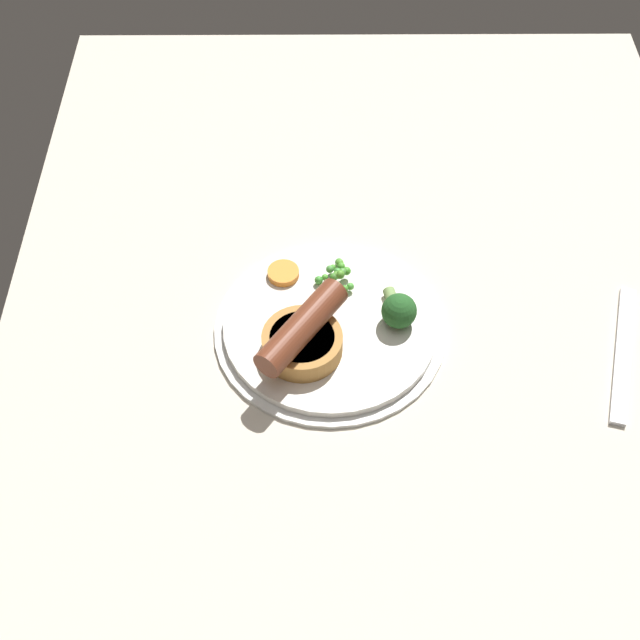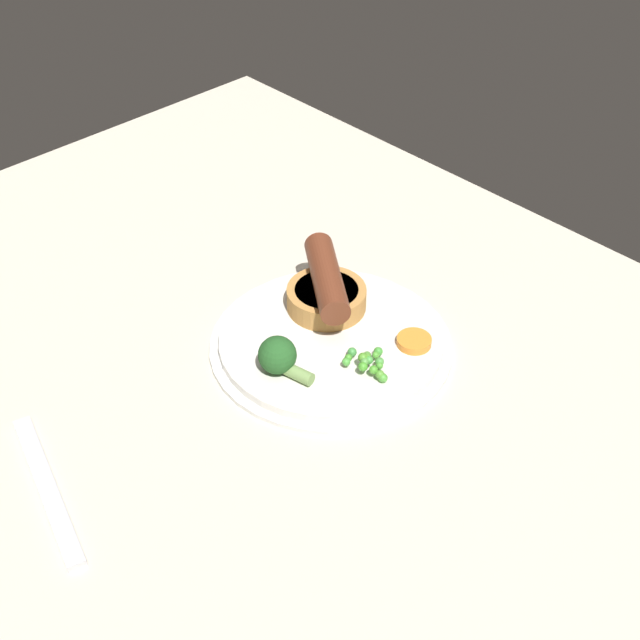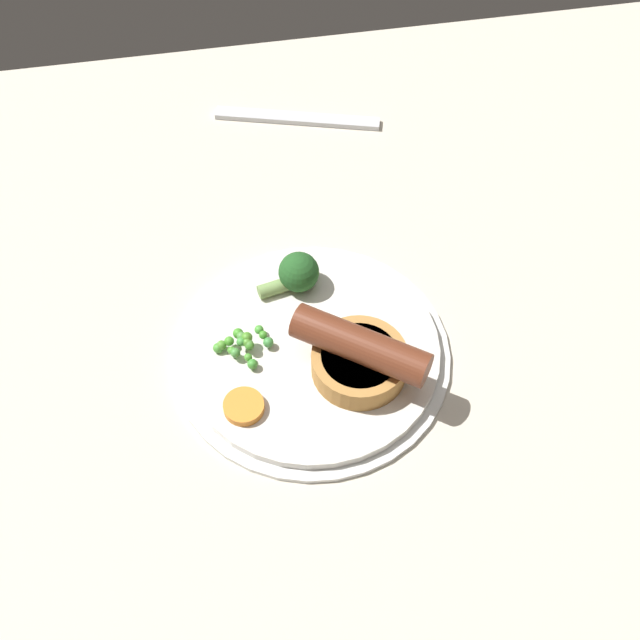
{
  "view_description": "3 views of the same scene",
  "coord_description": "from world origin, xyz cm",
  "px_view_note": "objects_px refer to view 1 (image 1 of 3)",
  "views": [
    {
      "loc": [
        -57.89,
        5.79,
        78.14
      ],
      "look_at": [
        -0.54,
        5.47,
        6.19
      ],
      "focal_mm": 50.0,
      "sensor_mm": 36.0,
      "label": 1
    },
    {
      "loc": [
        48.99,
        -43.52,
        62.89
      ],
      "look_at": [
        -1.02,
        4.35,
        5.57
      ],
      "focal_mm": 50.0,
      "sensor_mm": 36.0,
      "label": 2
    },
    {
      "loc": [
        7.06,
        46.96,
        70.2
      ],
      "look_at": [
        -0.48,
        2.67,
        6.06
      ],
      "focal_mm": 50.0,
      "sensor_mm": 36.0,
      "label": 3
    }
  ],
  "objects_px": {
    "pea_pile": "(337,274)",
    "dinner_plate": "(330,327)",
    "fork": "(623,353)",
    "broccoli_floret_near": "(399,310)",
    "carrot_slice_3": "(283,273)",
    "sausage_pudding": "(302,337)"
  },
  "relations": [
    {
      "from": "dinner_plate",
      "to": "sausage_pudding",
      "type": "height_order",
      "value": "sausage_pudding"
    },
    {
      "from": "dinner_plate",
      "to": "fork",
      "type": "height_order",
      "value": "dinner_plate"
    },
    {
      "from": "broccoli_floret_near",
      "to": "fork",
      "type": "height_order",
      "value": "broccoli_floret_near"
    },
    {
      "from": "broccoli_floret_near",
      "to": "sausage_pudding",
      "type": "bearing_deg",
      "value": -80.84
    },
    {
      "from": "dinner_plate",
      "to": "fork",
      "type": "relative_size",
      "value": 1.37
    },
    {
      "from": "carrot_slice_3",
      "to": "fork",
      "type": "relative_size",
      "value": 0.19
    },
    {
      "from": "broccoli_floret_near",
      "to": "carrot_slice_3",
      "type": "height_order",
      "value": "broccoli_floret_near"
    },
    {
      "from": "broccoli_floret_near",
      "to": "fork",
      "type": "distance_m",
      "value": 0.24
    },
    {
      "from": "sausage_pudding",
      "to": "pea_pile",
      "type": "relative_size",
      "value": 2.15
    },
    {
      "from": "fork",
      "to": "broccoli_floret_near",
      "type": "bearing_deg",
      "value": 96.78
    },
    {
      "from": "dinner_plate",
      "to": "pea_pile",
      "type": "xyz_separation_m",
      "value": [
        0.06,
        -0.01,
        0.02
      ]
    },
    {
      "from": "broccoli_floret_near",
      "to": "carrot_slice_3",
      "type": "relative_size",
      "value": 1.68
    },
    {
      "from": "sausage_pudding",
      "to": "dinner_plate",
      "type": "bearing_deg",
      "value": 177.04
    },
    {
      "from": "pea_pile",
      "to": "broccoli_floret_near",
      "type": "relative_size",
      "value": 0.91
    },
    {
      "from": "sausage_pudding",
      "to": "carrot_slice_3",
      "type": "height_order",
      "value": "sausage_pudding"
    },
    {
      "from": "pea_pile",
      "to": "dinner_plate",
      "type": "bearing_deg",
      "value": 171.85
    },
    {
      "from": "dinner_plate",
      "to": "fork",
      "type": "bearing_deg",
      "value": -96.4
    },
    {
      "from": "dinner_plate",
      "to": "carrot_slice_3",
      "type": "xyz_separation_m",
      "value": [
        0.07,
        0.05,
        0.01
      ]
    },
    {
      "from": "dinner_plate",
      "to": "broccoli_floret_near",
      "type": "relative_size",
      "value": 4.22
    },
    {
      "from": "carrot_slice_3",
      "to": "fork",
      "type": "height_order",
      "value": "carrot_slice_3"
    },
    {
      "from": "broccoli_floret_near",
      "to": "pea_pile",
      "type": "bearing_deg",
      "value": -144.29
    },
    {
      "from": "broccoli_floret_near",
      "to": "fork",
      "type": "xyz_separation_m",
      "value": [
        -0.04,
        -0.23,
        -0.03
      ]
    }
  ]
}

